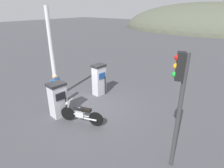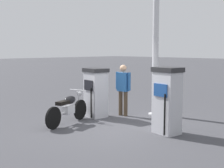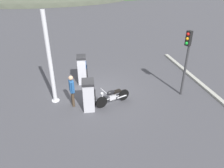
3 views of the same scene
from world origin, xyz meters
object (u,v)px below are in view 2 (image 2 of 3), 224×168
fuel_pump_far (167,100)px  fuel_pump_near (96,92)px  motorcycle_near_pump (68,108)px  canopy_support_pole (156,47)px  attendant_person (123,87)px

fuel_pump_far → fuel_pump_near: bearing=-90.0°
motorcycle_near_pump → canopy_support_pole: bearing=161.4°
fuel_pump_far → canopy_support_pole: 2.67m
attendant_person → canopy_support_pole: bearing=144.8°
attendant_person → canopy_support_pole: 1.66m
canopy_support_pole → attendant_person: bearing=-35.2°
fuel_pump_far → canopy_support_pole: (-1.61, -1.65, 1.35)m
canopy_support_pole → fuel_pump_far: bearing=45.6°
fuel_pump_near → motorcycle_near_pump: fuel_pump_near is taller
fuel_pump_far → motorcycle_near_pump: (1.20, -2.60, -0.40)m
fuel_pump_far → attendant_person: (-0.74, -2.26, 0.09)m
motorcycle_near_pump → fuel_pump_near: bearing=-172.3°
fuel_pump_far → motorcycle_near_pump: 2.89m
fuel_pump_near → attendant_person: (-0.74, 0.50, 0.16)m
fuel_pump_near → motorcycle_near_pump: (1.20, 0.16, -0.33)m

